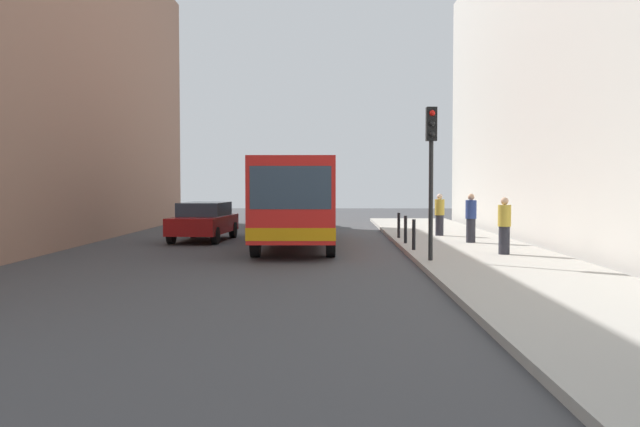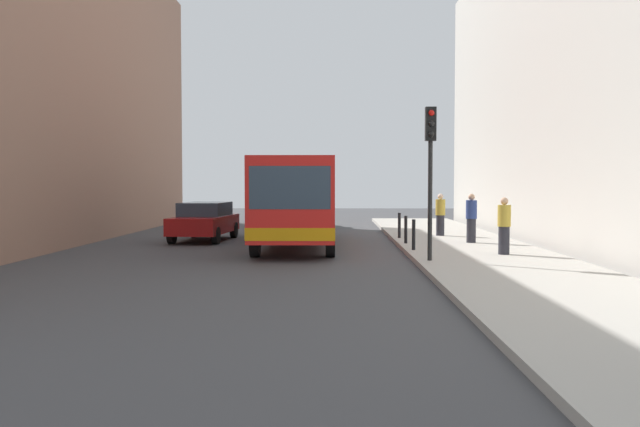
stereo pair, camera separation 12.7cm
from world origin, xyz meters
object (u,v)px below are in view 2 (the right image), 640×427
Objects in this scene: pedestrian_mid_sidewalk at (471,218)px; pedestrian_far_sidewalk at (440,215)px; bollard_far at (399,225)px; bollard_near at (414,235)px; car_beside_bus at (205,220)px; traffic_light at (430,154)px; bus at (298,197)px; bollard_mid at (406,230)px; car_behind_bus at (307,212)px; pedestrian_near_signal at (504,226)px.

pedestrian_mid_sidewalk is 3.26m from pedestrian_far_sidewalk.
bollard_far is 3.11m from pedestrian_mid_sidewalk.
pedestrian_mid_sidewalk reaches higher than bollard_near.
traffic_light is (7.57, -7.99, 2.22)m from car_beside_bus.
traffic_light is at bearing 121.46° from bus.
car_beside_bus is at bearing -26.98° from bus.
bollard_mid is (7.47, -2.71, -0.16)m from car_beside_bus.
car_behind_bus is 2.65× the size of pedestrian_mid_sidewalk.
pedestrian_mid_sidewalk is at bearing 175.46° from pedestrian_near_signal.
car_beside_bus is at bearing 160.09° from bollard_mid.
bus is at bearing 86.04° from car_behind_bus.
bus is 6.67× the size of pedestrian_far_sidewalk.
bollard_far is (3.83, -8.32, -0.16)m from car_behind_bus.
traffic_light is 6.35m from pedestrian_mid_sidewalk.
pedestrian_mid_sidewalk is at bearing 7.95° from bollard_mid.
car_beside_bus is 11.81m from pedestrian_near_signal.
pedestrian_near_signal reaches higher than pedestrian_far_sidewalk.
pedestrian_near_signal is (2.48, -6.01, 0.35)m from bollard_far.
pedestrian_mid_sidewalk is at bearing -41.47° from bollard_far.
car_beside_bus is 9.23m from pedestrian_far_sidewalk.
pedestrian_far_sidewalk is (-0.59, 3.21, -0.03)m from pedestrian_mid_sidewalk.
car_beside_bus reaches higher than bollard_mid.
pedestrian_mid_sidewalk is (2.21, 5.61, -2.00)m from traffic_light.
pedestrian_mid_sidewalk is at bearing 170.56° from car_beside_bus.
bus is 6.47× the size of pedestrian_mid_sidewalk.
bollard_near and bollard_mid have the same top height.
car_behind_bus is 1.10× the size of traffic_light.
pedestrian_near_signal is at bearing 143.45° from bus.
traffic_light is 4.32× the size of bollard_far.
traffic_light is at bearing 137.71° from car_beside_bus.
bollard_mid is (0.00, 2.36, 0.00)m from bollard_near.
car_behind_bus is 2.72× the size of pedestrian_near_signal.
pedestrian_near_signal is (6.24, -4.52, -0.75)m from bus.
bus is 11.63× the size of bollard_mid.
pedestrian_near_signal reaches higher than car_beside_bus.
bollard_near is 0.57× the size of pedestrian_near_signal.
bollard_mid is 1.00× the size of bollard_far.
pedestrian_mid_sidewalk is at bearing 49.31° from bollard_near.
pedestrian_mid_sidewalk is (6.07, -0.55, -0.72)m from bus.
car_beside_bus is 4.76× the size of bollard_far.
bollard_near is (7.47, -5.07, -0.16)m from car_beside_bus.
traffic_light is 9.19m from pedestrian_far_sidewalk.
bollard_far is 0.56× the size of pedestrian_mid_sidewalk.
car_beside_bus is at bearing -129.52° from pedestrian_near_signal.
traffic_light is at bearing -45.20° from pedestrian_mid_sidewalk.
bollard_near is at bearing -90.00° from bollard_far.
pedestrian_mid_sidewalk is 1.03× the size of pedestrian_far_sidewalk.
pedestrian_mid_sidewalk reaches higher than car_behind_bus.
bollard_far is at bearing -164.55° from pedestrian_near_signal.
car_behind_bus is 16.59m from traffic_light.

